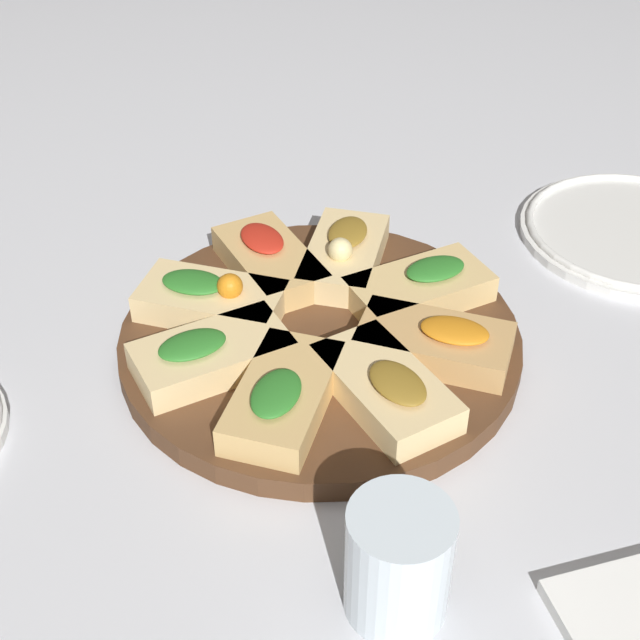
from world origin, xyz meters
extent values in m
plane|color=silver|center=(0.00, 0.00, 0.00)|extent=(3.00, 3.00, 0.00)
cylinder|color=#51331E|center=(0.00, 0.00, 0.01)|extent=(0.38, 0.38, 0.02)
cube|color=#DBB775|center=(0.10, 0.04, 0.04)|extent=(0.15, 0.11, 0.03)
ellipsoid|color=#2D7A28|center=(0.12, 0.04, 0.05)|extent=(0.07, 0.06, 0.01)
cube|color=#E5C689|center=(0.04, 0.10, 0.04)|extent=(0.11, 0.15, 0.03)
ellipsoid|color=olive|center=(0.04, 0.12, 0.05)|extent=(0.06, 0.07, 0.01)
sphere|color=beige|center=(0.03, 0.08, 0.06)|extent=(0.02, 0.02, 0.02)
cube|color=tan|center=(-0.04, 0.10, 0.04)|extent=(0.11, 0.15, 0.03)
ellipsoid|color=red|center=(-0.04, 0.12, 0.05)|extent=(0.06, 0.07, 0.01)
cube|color=#E5C689|center=(-0.10, 0.04, 0.04)|extent=(0.15, 0.12, 0.03)
ellipsoid|color=#2D7A28|center=(-0.12, 0.05, 0.05)|extent=(0.07, 0.06, 0.01)
sphere|color=orange|center=(-0.08, 0.04, 0.06)|extent=(0.02, 0.02, 0.02)
cube|color=#E5C689|center=(-0.10, -0.04, 0.04)|extent=(0.15, 0.11, 0.03)
ellipsoid|color=#2D7A28|center=(-0.12, -0.04, 0.05)|extent=(0.07, 0.06, 0.01)
cube|color=tan|center=(-0.04, -0.10, 0.04)|extent=(0.12, 0.15, 0.03)
ellipsoid|color=#2D7A28|center=(-0.05, -0.12, 0.05)|extent=(0.06, 0.07, 0.01)
cube|color=#E5C689|center=(0.04, -0.10, 0.04)|extent=(0.12, 0.15, 0.03)
ellipsoid|color=olive|center=(0.05, -0.12, 0.05)|extent=(0.06, 0.07, 0.01)
cube|color=tan|center=(0.10, -0.05, 0.04)|extent=(0.15, 0.12, 0.03)
ellipsoid|color=orange|center=(0.11, -0.05, 0.05)|extent=(0.07, 0.06, 0.01)
cylinder|color=white|center=(0.38, 0.15, 0.01)|extent=(0.26, 0.26, 0.01)
torus|color=white|center=(0.38, 0.15, 0.01)|extent=(0.24, 0.24, 0.01)
cylinder|color=silver|center=(0.02, -0.29, 0.05)|extent=(0.07, 0.07, 0.09)
camera|label=1|loc=(-0.08, -0.65, 0.55)|focal=50.00mm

